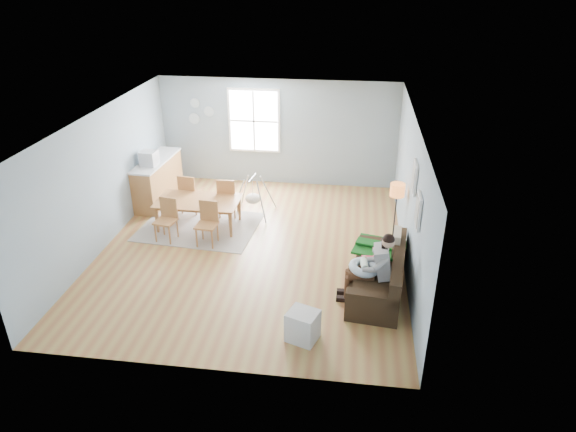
# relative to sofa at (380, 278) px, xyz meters

# --- Properties ---
(room) EXTENTS (8.40, 9.40, 3.90)m
(room) POSITION_rel_sofa_xyz_m (-2.51, 1.22, 2.14)
(room) COLOR #A26539
(window) EXTENTS (1.32, 0.08, 1.62)m
(window) POSITION_rel_sofa_xyz_m (-3.11, 4.68, 1.36)
(window) COLOR white
(window) RESTS_ON room
(pictures) EXTENTS (0.05, 1.34, 0.74)m
(pictures) POSITION_rel_sofa_xyz_m (0.46, 0.17, 1.56)
(pictures) COLOR white
(pictures) RESTS_ON room
(wall_plates) EXTENTS (0.67, 0.02, 0.66)m
(wall_plates) POSITION_rel_sofa_xyz_m (-4.51, 4.69, 1.54)
(wall_plates) COLOR #A1B9C1
(wall_plates) RESTS_ON room
(sofa) EXTENTS (1.07, 2.08, 0.81)m
(sofa) POSITION_rel_sofa_xyz_m (0.00, 0.00, 0.00)
(sofa) COLOR black
(sofa) RESTS_ON room
(green_throw) EXTENTS (1.07, 0.97, 0.04)m
(green_throw) POSITION_rel_sofa_xyz_m (-0.00, 0.67, 0.23)
(green_throw) COLOR #145A17
(green_throw) RESTS_ON sofa
(beige_pillow) EXTENTS (0.18, 0.48, 0.46)m
(beige_pillow) POSITION_rel_sofa_xyz_m (0.27, 0.49, 0.44)
(beige_pillow) COLOR tan
(beige_pillow) RESTS_ON sofa
(father) EXTENTS (0.91, 0.42, 1.30)m
(father) POSITION_rel_sofa_xyz_m (-0.16, -0.27, 0.41)
(father) COLOR gray
(father) RESTS_ON sofa
(nursing_pillow) EXTENTS (0.61, 0.60, 0.21)m
(nursing_pillow) POSITION_rel_sofa_xyz_m (-0.31, -0.25, 0.34)
(nursing_pillow) COLOR silver
(nursing_pillow) RESTS_ON father
(infant) EXTENTS (0.14, 0.35, 0.13)m
(infant) POSITION_rel_sofa_xyz_m (-0.31, -0.22, 0.41)
(infant) COLOR silver
(infant) RESTS_ON nursing_pillow
(toddler) EXTENTS (0.48, 0.24, 0.76)m
(toddler) POSITION_rel_sofa_xyz_m (-0.05, 0.20, 0.39)
(toddler) COLOR silver
(toddler) RESTS_ON sofa
(floor_lamp) EXTENTS (0.28, 0.28, 1.42)m
(floor_lamp) POSITION_rel_sofa_xyz_m (0.29, 1.58, 0.89)
(floor_lamp) COLOR black
(floor_lamp) RESTS_ON room
(storage_cube) EXTENTS (0.55, 0.52, 0.49)m
(storage_cube) POSITION_rel_sofa_xyz_m (-1.22, -1.44, -0.04)
(storage_cube) COLOR silver
(storage_cube) RESTS_ON room
(rug) EXTENTS (2.64, 2.09, 0.01)m
(rug) POSITION_rel_sofa_xyz_m (-3.85, 1.97, -0.28)
(rug) COLOR gray
(rug) RESTS_ON room
(dining_table) EXTENTS (1.80, 1.01, 0.63)m
(dining_table) POSITION_rel_sofa_xyz_m (-3.85, 1.97, 0.03)
(dining_table) COLOR brown
(dining_table) RESTS_ON rug
(chair_sw) EXTENTS (0.47, 0.47, 0.90)m
(chair_sw) POSITION_rel_sofa_xyz_m (-4.34, 1.39, 0.22)
(chair_sw) COLOR #A16837
(chair_sw) RESTS_ON rug
(chair_se) EXTENTS (0.45, 0.45, 0.91)m
(chair_se) POSITION_rel_sofa_xyz_m (-3.45, 1.32, 0.23)
(chair_se) COLOR #A16837
(chair_se) RESTS_ON rug
(chair_nw) EXTENTS (0.48, 0.48, 0.95)m
(chair_nw) POSITION_rel_sofa_xyz_m (-4.25, 2.62, 0.26)
(chair_nw) COLOR #A16837
(chair_nw) RESTS_ON rug
(chair_ne) EXTENTS (0.44, 0.44, 0.95)m
(chair_ne) POSITION_rel_sofa_xyz_m (-3.34, 2.54, 0.25)
(chair_ne) COLOR #A16837
(chair_ne) RESTS_ON rug
(counter) EXTENTS (0.65, 1.90, 1.05)m
(counter) POSITION_rel_sofa_xyz_m (-5.21, 3.22, 0.25)
(counter) COLOR brown
(counter) RESTS_ON room
(monitor) EXTENTS (0.38, 0.36, 0.33)m
(monitor) POSITION_rel_sofa_xyz_m (-5.21, 2.86, 0.93)
(monitor) COLOR #BDBCC2
(monitor) RESTS_ON counter
(baby_swing) EXTENTS (0.97, 0.98, 0.90)m
(baby_swing) POSITION_rel_sofa_xyz_m (-2.80, 2.77, 0.12)
(baby_swing) COLOR #BDBCC2
(baby_swing) RESTS_ON room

